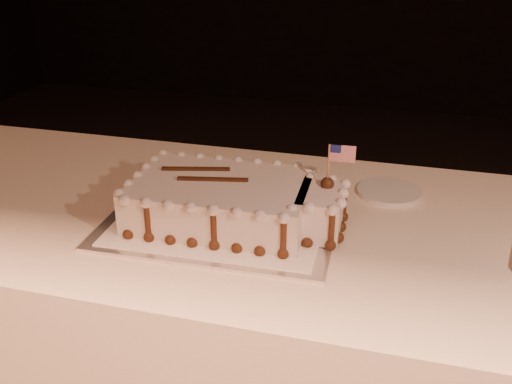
% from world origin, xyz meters
% --- Properties ---
extents(banquet_table, '(2.40, 0.80, 0.75)m').
position_xyz_m(banquet_table, '(0.00, 0.60, 0.38)').
color(banquet_table, '#FFE3C5').
rests_on(banquet_table, ground).
extents(cake_board, '(0.53, 0.40, 0.01)m').
position_xyz_m(cake_board, '(-0.10, 0.55, 0.75)').
color(cake_board, silver).
rests_on(cake_board, banquet_table).
extents(doily, '(0.47, 0.36, 0.00)m').
position_xyz_m(doily, '(-0.10, 0.55, 0.76)').
color(doily, white).
rests_on(doily, cake_board).
extents(sheet_cake, '(0.49, 0.29, 0.19)m').
position_xyz_m(sheet_cake, '(-0.07, 0.55, 0.81)').
color(sheet_cake, silver).
rests_on(sheet_cake, doily).
extents(side_plate, '(0.16, 0.16, 0.01)m').
position_xyz_m(side_plate, '(0.26, 0.80, 0.76)').
color(side_plate, silver).
rests_on(side_plate, banquet_table).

